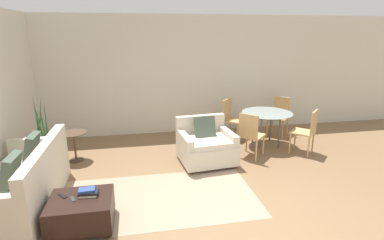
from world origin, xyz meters
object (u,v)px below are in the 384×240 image
at_px(armchair, 206,145).
at_px(dining_chair_near_left, 250,133).
at_px(dining_chair_far_right, 280,113).
at_px(dining_table, 267,116).
at_px(side_table, 74,141).
at_px(dining_chair_far_left, 231,116).
at_px(ottoman, 81,211).
at_px(tv_remote_primary, 73,199).
at_px(dining_chair_near_right, 308,129).
at_px(potted_plant, 45,148).
at_px(couch, 23,187).
at_px(book_stack, 88,192).
at_px(tv_remote_secondary, 62,196).

distance_m(armchair, dining_chair_near_left, 0.89).
bearing_deg(dining_chair_far_right, dining_table, -135.00).
bearing_deg(armchair, side_table, 167.56).
xyz_separation_m(dining_chair_far_left, dining_chair_far_right, (1.20, 0.00, 0.00)).
height_order(armchair, dining_chair_far_right, dining_chair_far_right).
relative_size(dining_chair_near_left, dining_chair_far_right, 1.00).
distance_m(ottoman, dining_chair_far_left, 4.04).
bearing_deg(tv_remote_primary, dining_chair_far_right, 34.73).
bearing_deg(ottoman, dining_chair_near_right, 22.31).
bearing_deg(ottoman, dining_table, 33.28).
distance_m(potted_plant, dining_chair_near_right, 5.05).
xyz_separation_m(tv_remote_primary, dining_chair_near_left, (2.92, 1.66, 0.12)).
bearing_deg(couch, book_stack, -30.17).
bearing_deg(dining_table, side_table, -178.50).
relative_size(tv_remote_secondary, dining_chair_near_left, 0.17).
relative_size(couch, book_stack, 8.13).
bearing_deg(side_table, ottoman, -78.26).
bearing_deg(dining_table, book_stack, -146.78).
height_order(book_stack, dining_chair_near_right, dining_chair_near_right).
height_order(couch, potted_plant, potted_plant).
xyz_separation_m(couch, dining_chair_far_right, (4.90, 2.25, 0.21)).
bearing_deg(book_stack, dining_table, 33.22).
height_order(ottoman, side_table, side_table).
bearing_deg(dining_chair_near_left, book_stack, -149.91).
bearing_deg(ottoman, tv_remote_secondary, 154.94).
relative_size(couch, tv_remote_primary, 14.57).
xyz_separation_m(ottoman, dining_chair_far_left, (2.84, 2.86, 0.30)).
distance_m(tv_remote_primary, dining_chair_near_right, 4.45).
distance_m(tv_remote_primary, dining_chair_near_left, 3.36).
bearing_deg(dining_table, dining_chair_near_left, -135.00).
bearing_deg(dining_chair_far_right, potted_plant, -172.08).
height_order(couch, ottoman, couch).
bearing_deg(book_stack, side_table, 104.36).
bearing_deg(potted_plant, couch, -85.48).
bearing_deg(book_stack, dining_chair_far_left, 45.45).
xyz_separation_m(book_stack, tv_remote_secondary, (-0.31, 0.04, -0.04)).
relative_size(dining_table, dining_chair_near_right, 1.18).
distance_m(couch, dining_chair_near_left, 3.85).
relative_size(tv_remote_secondary, dining_chair_far_right, 0.17).
relative_size(armchair, potted_plant, 0.79).
distance_m(book_stack, tv_remote_primary, 0.19).
xyz_separation_m(tv_remote_secondary, potted_plant, (-0.75, 2.05, -0.11)).
xyz_separation_m(couch, dining_chair_near_right, (4.90, 1.05, 0.21)).
relative_size(armchair, dining_chair_far_left, 1.15).
relative_size(tv_remote_primary, dining_chair_near_right, 0.15).
height_order(couch, dining_chair_far_right, couch).
relative_size(book_stack, dining_chair_near_left, 0.27).
xyz_separation_m(book_stack, tv_remote_primary, (-0.17, -0.06, -0.04)).
xyz_separation_m(book_stack, dining_chair_near_left, (2.75, 1.59, 0.08)).
height_order(potted_plant, side_table, potted_plant).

